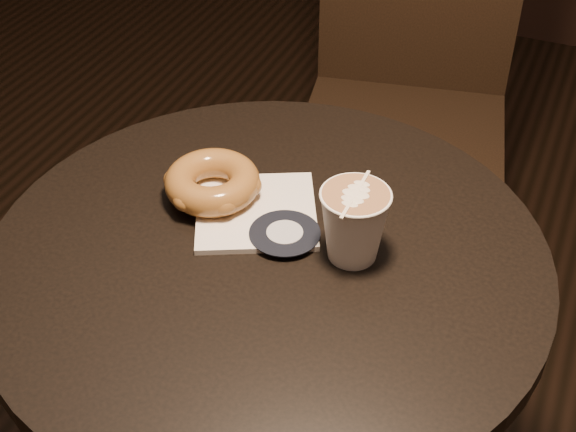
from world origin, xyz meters
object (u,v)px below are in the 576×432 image
Objects in this scene: cafe_table at (270,356)px; doughnut at (212,182)px; chair at (411,62)px; latte_cup at (354,225)px; pastry_bag at (256,212)px.

doughnut is (-0.11, 0.06, 0.23)m from cafe_table.
chair is 8.38× the size of doughnut.
latte_cup reaches higher than doughnut.
chair is at bearing 92.72° from cafe_table.
pastry_bag is at bearing 169.72° from latte_cup.
chair is at bearing 100.00° from latte_cup.
chair reaches higher than cafe_table.
latte_cup reaches higher than pastry_bag.
chair is (-0.04, 0.82, 0.04)m from cafe_table.
chair is at bearing 64.00° from pastry_bag.
cafe_table is at bearing -79.70° from pastry_bag.
pastry_bag is 1.62× the size of latte_cup.
cafe_table is 0.82m from chair.
chair reaches higher than latte_cup.
doughnut is (-0.07, 0.01, 0.02)m from pastry_bag.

